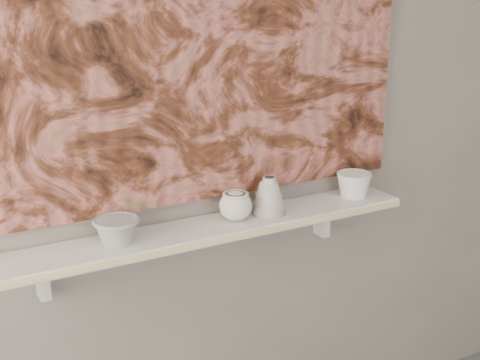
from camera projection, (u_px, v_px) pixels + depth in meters
wall_back at (189, 86)px, 2.01m from camera, size 3.60×0.00×3.60m
shelf at (206, 230)px, 2.06m from camera, size 1.40×0.18×0.03m
shelf_stripe at (219, 240)px, 1.98m from camera, size 1.40×0.01×0.02m
bracket_left at (42, 278)px, 1.91m from camera, size 0.03×0.06×0.12m
bracket_right at (322, 219)px, 2.36m from camera, size 0.03×0.06×0.12m
painting at (190, 21)px, 1.94m from camera, size 1.50×0.02×1.10m
house_motif at (316, 111)px, 2.23m from camera, size 0.09×0.00×0.08m
bowl_grey at (117, 231)px, 1.91m from camera, size 0.17×0.17×0.08m
cup_cream at (236, 206)px, 2.09m from camera, size 0.11×0.11×0.09m
bell_vessel at (269, 195)px, 2.14m from camera, size 0.13×0.13×0.12m
bowl_white at (354, 185)px, 2.31m from camera, size 0.12×0.12×0.09m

